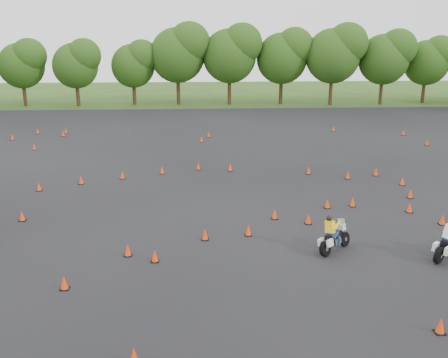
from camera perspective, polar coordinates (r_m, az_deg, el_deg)
name	(u,v)px	position (r m, az deg, el deg)	size (l,w,h in m)	color
ground	(229,230)	(22.13, 0.59, -5.90)	(140.00, 140.00, 0.00)	#2D5119
asphalt_pad	(222,189)	(27.77, -0.23, -1.21)	(62.00, 62.00, 0.00)	black
treeline	(236,68)	(55.95, 1.33, 12.56)	(86.88, 32.48, 11.11)	#274814
traffic_cones	(210,188)	(27.34, -1.58, -1.00)	(36.04, 33.24, 0.45)	#F63D0A
rider_yellow	(337,234)	(20.33, 12.77, -6.10)	(1.95, 0.60, 1.51)	yellow
rider_white	(448,237)	(21.14, 24.25, -6.10)	(2.14, 0.66, 1.65)	white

